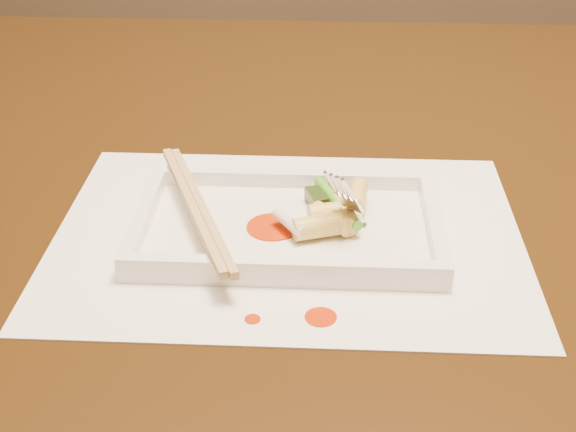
{
  "coord_description": "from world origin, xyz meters",
  "views": [
    {
      "loc": [
        0.04,
        -0.76,
        1.12
      ],
      "look_at": [
        0.01,
        -0.17,
        0.77
      ],
      "focal_mm": 50.0,
      "sensor_mm": 36.0,
      "label": 1
    }
  ],
  "objects_px": {
    "placemat": "(288,235)",
    "fork": "(374,140)",
    "chopstick_a": "(192,206)",
    "plate_base": "(288,230)",
    "table": "(283,231)"
  },
  "relations": [
    {
      "from": "chopstick_a",
      "to": "placemat",
      "type": "bearing_deg",
      "value": 0.0
    },
    {
      "from": "placemat",
      "to": "plate_base",
      "type": "relative_size",
      "value": 1.54
    },
    {
      "from": "table",
      "to": "chopstick_a",
      "type": "relative_size",
      "value": 6.38
    },
    {
      "from": "placemat",
      "to": "fork",
      "type": "relative_size",
      "value": 2.86
    },
    {
      "from": "placemat",
      "to": "chopstick_a",
      "type": "relative_size",
      "value": 1.82
    },
    {
      "from": "placemat",
      "to": "fork",
      "type": "height_order",
      "value": "fork"
    },
    {
      "from": "placemat",
      "to": "chopstick_a",
      "type": "distance_m",
      "value": 0.09
    },
    {
      "from": "plate_base",
      "to": "fork",
      "type": "xyz_separation_m",
      "value": [
        0.07,
        0.02,
        0.08
      ]
    },
    {
      "from": "placemat",
      "to": "plate_base",
      "type": "bearing_deg",
      "value": 0.0
    },
    {
      "from": "table",
      "to": "plate_base",
      "type": "height_order",
      "value": "plate_base"
    },
    {
      "from": "plate_base",
      "to": "chopstick_a",
      "type": "distance_m",
      "value": 0.08
    },
    {
      "from": "placemat",
      "to": "chopstick_a",
      "type": "xyz_separation_m",
      "value": [
        -0.08,
        0.0,
        0.03
      ]
    },
    {
      "from": "table",
      "to": "placemat",
      "type": "xyz_separation_m",
      "value": [
        0.01,
        -0.17,
        0.1
      ]
    },
    {
      "from": "table",
      "to": "fork",
      "type": "bearing_deg",
      "value": -60.87
    },
    {
      "from": "table",
      "to": "fork",
      "type": "distance_m",
      "value": 0.25
    }
  ]
}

